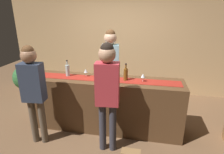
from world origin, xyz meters
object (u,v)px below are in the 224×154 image
at_px(wine_glass_near_customer, 143,76).
at_px(customer_sipping, 107,88).
at_px(wine_bottle_amber, 126,74).
at_px(bartender, 110,63).
at_px(customer_browsing, 33,86).
at_px(potted_plant_tall, 26,80).
at_px(wine_bottle_clear, 68,70).
at_px(wine_glass_mid_counter, 86,71).

xyz_separation_m(wine_glass_near_customer, customer_sipping, (-0.49, -0.59, -0.01)).
bearing_deg(customer_sipping, wine_bottle_amber, 68.21).
distance_m(bartender, customer_browsing, 1.56).
bearing_deg(customer_sipping, potted_plant_tall, 144.59).
relative_size(wine_bottle_clear, bartender, 0.17).
relative_size(wine_glass_near_customer, wine_glass_mid_counter, 1.00).
height_order(wine_glass_near_customer, customer_sipping, customer_sipping).
relative_size(bartender, potted_plant_tall, 2.03).
height_order(customer_sipping, customer_browsing, customer_sipping).
bearing_deg(wine_glass_mid_counter, potted_plant_tall, 157.59).
bearing_deg(wine_bottle_clear, wine_glass_near_customer, -1.76).
height_order(wine_bottle_amber, bartender, bartender).
bearing_deg(wine_glass_near_customer, wine_glass_mid_counter, 175.69).
xyz_separation_m(bartender, customer_browsing, (-0.98, -1.21, -0.10)).
xyz_separation_m(wine_bottle_clear, potted_plant_tall, (-1.47, 0.78, -0.58)).
relative_size(wine_bottle_clear, wine_glass_near_customer, 2.10).
relative_size(wine_glass_mid_counter, potted_plant_tall, 0.16).
xyz_separation_m(wine_bottle_clear, wine_glass_near_customer, (1.37, -0.04, -0.01)).
xyz_separation_m(wine_bottle_clear, customer_sipping, (0.88, -0.63, -0.02)).
xyz_separation_m(wine_bottle_clear, bartender, (0.69, 0.54, 0.03)).
xyz_separation_m(wine_glass_mid_counter, customer_browsing, (-0.62, -0.70, -0.07)).
height_order(wine_bottle_clear, wine_glass_near_customer, wine_bottle_clear).
bearing_deg(potted_plant_tall, wine_bottle_amber, -17.57).
relative_size(wine_bottle_amber, wine_glass_near_customer, 2.10).
bearing_deg(customer_sipping, wine_glass_near_customer, 46.22).
xyz_separation_m(wine_bottle_amber, wine_bottle_clear, (-1.08, 0.03, 0.00)).
xyz_separation_m(wine_glass_mid_counter, bartender, (0.36, 0.51, 0.04)).
bearing_deg(customer_sipping, wine_glass_mid_counter, 124.95).
distance_m(wine_bottle_amber, wine_bottle_clear, 1.08).
bearing_deg(potted_plant_tall, customer_sipping, -31.01).
distance_m(wine_glass_near_customer, customer_sipping, 0.77).
relative_size(customer_sipping, customer_browsing, 1.04).
bearing_deg(wine_glass_mid_counter, wine_bottle_amber, -4.78).
distance_m(wine_glass_mid_counter, potted_plant_tall, 2.03).
xyz_separation_m(customer_sipping, customer_browsing, (-1.17, -0.03, -0.05)).
bearing_deg(wine_glass_near_customer, potted_plant_tall, 163.86).
relative_size(wine_glass_mid_counter, customer_browsing, 0.09).
height_order(wine_glass_near_customer, potted_plant_tall, wine_glass_near_customer).
relative_size(wine_glass_near_customer, customer_browsing, 0.09).
bearing_deg(customer_browsing, wine_bottle_amber, 19.81).
distance_m(bartender, customer_sipping, 1.19).
bearing_deg(wine_bottle_clear, wine_glass_mid_counter, 6.13).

